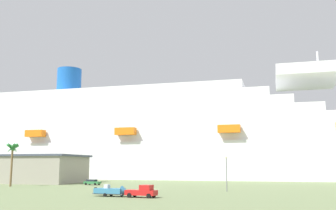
# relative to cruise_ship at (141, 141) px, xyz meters

# --- Properties ---
(ground_plane) EXTENTS (600.00, 600.00, 0.00)m
(ground_plane) POSITION_rel_cruise_ship_xyz_m (24.91, -37.42, -15.58)
(ground_plane) COLOR #66754C
(cruise_ship) EXTENTS (269.77, 37.18, 55.01)m
(cruise_ship) POSITION_rel_cruise_ship_xyz_m (0.00, 0.00, 0.00)
(cruise_ship) COLOR white
(cruise_ship) RESTS_ON ground_plane
(terminal_building) EXTENTS (44.76, 22.10, 8.90)m
(terminal_building) POSITION_rel_cruise_ship_xyz_m (-28.26, -45.42, -11.11)
(terminal_building) COLOR gray
(terminal_building) RESTS_ON ground_plane
(pickup_truck) EXTENTS (5.84, 2.94, 2.20)m
(pickup_truck) POSITION_rel_cruise_ship_xyz_m (30.22, -91.89, -14.53)
(pickup_truck) COLOR red
(pickup_truck) RESTS_ON ground_plane
(small_boat_on_trailer) EXTENTS (7.71, 2.99, 2.15)m
(small_boat_on_trailer) POSITION_rel_cruise_ship_xyz_m (24.37, -91.00, -14.62)
(small_boat_on_trailer) COLOR #595960
(small_boat_on_trailer) RESTS_ON ground_plane
(palm_tree) EXTENTS (3.71, 3.52, 11.57)m
(palm_tree) POSITION_rel_cruise_ship_xyz_m (-14.87, -66.14, -6.48)
(palm_tree) COLOR brown
(palm_tree) RESTS_ON ground_plane
(street_lamp) EXTENTS (0.56, 0.56, 7.61)m
(street_lamp) POSITION_rel_cruise_ship_xyz_m (43.04, -72.79, -10.59)
(street_lamp) COLOR slate
(street_lamp) RESTS_ON ground_plane
(parked_car_green_wagon) EXTENTS (5.03, 2.70, 1.58)m
(parked_car_green_wagon) POSITION_rel_cruise_ship_xyz_m (2.86, -53.54, -14.74)
(parked_car_green_wagon) COLOR #2D723F
(parked_car_green_wagon) RESTS_ON ground_plane
(parked_car_white_van) EXTENTS (4.86, 2.28, 1.58)m
(parked_car_white_van) POSITION_rel_cruise_ship_xyz_m (-17.16, -53.39, -14.74)
(parked_car_white_van) COLOR white
(parked_car_white_van) RESTS_ON ground_plane
(parked_car_yellow_taxi) EXTENTS (4.44, 2.45, 1.58)m
(parked_car_yellow_taxi) POSITION_rel_cruise_ship_xyz_m (-11.63, -47.96, -14.75)
(parked_car_yellow_taxi) COLOR yellow
(parked_car_yellow_taxi) RESTS_ON ground_plane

